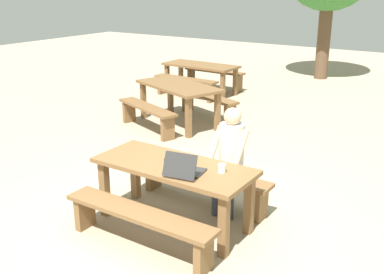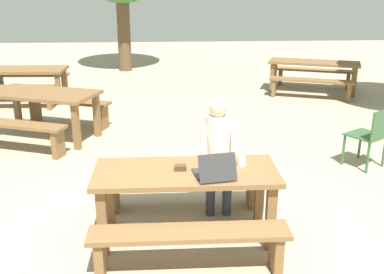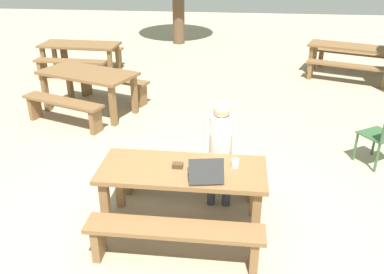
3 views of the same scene
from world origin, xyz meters
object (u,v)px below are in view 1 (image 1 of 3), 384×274
(small_pouch, at_px, (170,161))
(picnic_table_rear, at_px, (179,91))
(coffee_mug, at_px, (222,168))
(person_seated, at_px, (230,154))
(laptop, at_px, (184,169))
(picnic_table_front, at_px, (174,174))
(picnic_table_distant, at_px, (201,69))

(small_pouch, xyz_separation_m, picnic_table_rear, (-2.08, 3.14, -0.10))
(coffee_mug, distance_m, person_seated, 0.52)
(laptop, relative_size, picnic_table_rear, 0.22)
(picnic_table_front, distance_m, coffee_mug, 0.58)
(laptop, distance_m, picnic_table_distant, 6.68)
(picnic_table_distant, bearing_deg, picnic_table_front, -58.18)
(picnic_table_rear, bearing_deg, coffee_mug, -28.43)
(laptop, height_order, small_pouch, laptop)
(laptop, bearing_deg, picnic_table_distant, -68.80)
(picnic_table_front, distance_m, laptop, 0.35)
(laptop, height_order, picnic_table_distant, laptop)
(laptop, bearing_deg, small_pouch, -40.07)
(laptop, bearing_deg, picnic_table_rear, -63.93)
(laptop, bearing_deg, picnic_table_front, -43.59)
(coffee_mug, bearing_deg, picnic_table_front, -171.06)
(small_pouch, relative_size, person_seated, 0.09)
(picnic_table_front, bearing_deg, picnic_table_distant, 119.72)
(coffee_mug, relative_size, picnic_table_rear, 0.05)
(laptop, distance_m, small_pouch, 0.36)
(picnic_table_front, height_order, picnic_table_rear, picnic_table_rear)
(coffee_mug, distance_m, picnic_table_distant, 6.62)
(small_pouch, bearing_deg, laptop, -30.37)
(small_pouch, height_order, picnic_table_distant, small_pouch)
(picnic_table_front, bearing_deg, picnic_table_rear, 124.15)
(coffee_mug, xyz_separation_m, picnic_table_distant, (-3.72, 5.47, -0.17))
(person_seated, distance_m, picnic_table_rear, 3.60)
(coffee_mug, bearing_deg, laptop, -138.71)
(small_pouch, xyz_separation_m, person_seated, (0.43, 0.57, -0.02))
(picnic_table_front, bearing_deg, small_pouch, 170.58)
(small_pouch, distance_m, coffee_mug, 0.61)
(small_pouch, height_order, person_seated, person_seated)
(laptop, xyz_separation_m, person_seated, (0.12, 0.75, -0.06))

